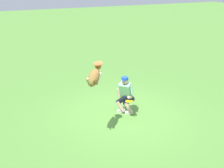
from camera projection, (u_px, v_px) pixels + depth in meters
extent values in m
plane|color=#558B39|center=(123.00, 116.00, 9.00)|extent=(60.00, 60.00, 0.00)
cube|color=silver|center=(121.00, 111.00, 9.19)|extent=(0.26, 0.10, 0.10)
cylinder|color=tan|center=(120.00, 106.00, 9.07)|extent=(0.30, 0.30, 0.37)
cylinder|color=black|center=(122.00, 100.00, 9.03)|extent=(0.39, 0.39, 0.37)
cube|color=silver|center=(129.00, 113.00, 9.09)|extent=(0.26, 0.10, 0.10)
cylinder|color=tan|center=(128.00, 108.00, 8.97)|extent=(0.30, 0.30, 0.37)
cylinder|color=black|center=(129.00, 101.00, 8.95)|extent=(0.39, 0.39, 0.37)
cube|color=#7FBC93|center=(126.00, 90.00, 8.89)|extent=(0.53, 0.53, 0.58)
cylinder|color=#7FBC93|center=(120.00, 88.00, 8.92)|extent=(0.16, 0.16, 0.29)
cylinder|color=#7FBC93|center=(131.00, 90.00, 8.78)|extent=(0.16, 0.16, 0.29)
cylinder|color=tan|center=(130.00, 97.00, 8.66)|extent=(0.26, 0.26, 0.19)
cylinder|color=tan|center=(119.00, 93.00, 8.95)|extent=(0.16, 0.16, 0.27)
sphere|color=tan|center=(125.00, 81.00, 8.67)|extent=(0.21, 0.21, 0.21)
cylinder|color=#1B44B9|center=(125.00, 78.00, 8.63)|extent=(0.22, 0.22, 0.07)
cylinder|color=#1B44B9|center=(124.00, 80.00, 8.56)|extent=(0.12, 0.12, 0.02)
ellipsoid|color=olive|center=(94.00, 77.00, 7.16)|extent=(0.62, 0.71, 0.52)
ellipsoid|color=beige|center=(96.00, 76.00, 7.32)|extent=(0.14, 0.20, 0.17)
sphere|color=olive|center=(98.00, 66.00, 7.46)|extent=(0.17, 0.17, 0.17)
cone|color=olive|center=(99.00, 66.00, 7.54)|extent=(0.13, 0.13, 0.09)
cone|color=olive|center=(100.00, 64.00, 7.40)|extent=(0.06, 0.06, 0.07)
cone|color=olive|center=(96.00, 64.00, 7.42)|extent=(0.06, 0.06, 0.07)
cylinder|color=beige|center=(99.00, 77.00, 7.32)|extent=(0.25, 0.31, 0.26)
cylinder|color=beige|center=(93.00, 76.00, 7.36)|extent=(0.25, 0.31, 0.26)
cylinder|color=olive|center=(95.00, 82.00, 6.99)|extent=(0.25, 0.31, 0.26)
cylinder|color=olive|center=(88.00, 81.00, 7.03)|extent=(0.25, 0.31, 0.26)
cylinder|color=beige|center=(89.00, 81.00, 6.79)|extent=(0.15, 0.19, 0.23)
cylinder|color=#F65124|center=(98.00, 63.00, 7.31)|extent=(0.34, 0.33, 0.07)
cylinder|color=yellow|center=(129.00, 101.00, 8.59)|extent=(0.26, 0.25, 0.08)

